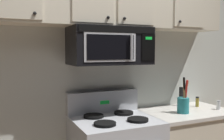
% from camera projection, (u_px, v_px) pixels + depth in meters
% --- Properties ---
extents(back_wall, '(5.20, 0.10, 2.70)m').
position_uv_depth(back_wall, '(100.00, 68.00, 2.68)').
color(back_wall, silver).
rests_on(back_wall, ground_plane).
extents(over_range_microwave, '(0.76, 0.43, 0.35)m').
position_uv_depth(over_range_microwave, '(110.00, 46.00, 2.43)').
color(over_range_microwave, black).
extents(utensil_crock_teal, '(0.12, 0.12, 0.37)m').
position_uv_depth(utensil_crock_teal, '(183.00, 103.00, 2.60)').
color(utensil_crock_teal, teal).
rests_on(utensil_crock_teal, counter_segment).
extents(salt_shaker, '(0.04, 0.04, 0.10)m').
position_uv_depth(salt_shaker, '(219.00, 105.00, 2.76)').
color(salt_shaker, white).
rests_on(salt_shaker, counter_segment).
extents(pepper_mill, '(0.05, 0.05, 0.21)m').
position_uv_depth(pepper_mill, '(181.00, 96.00, 2.96)').
color(pepper_mill, black).
rests_on(pepper_mill, counter_segment).
extents(spice_jar, '(0.04, 0.04, 0.11)m').
position_uv_depth(spice_jar, '(197.00, 102.00, 2.90)').
color(spice_jar, olive).
rests_on(spice_jar, counter_segment).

